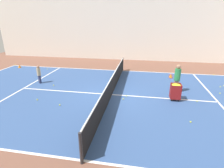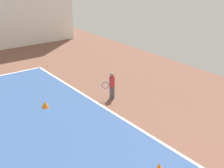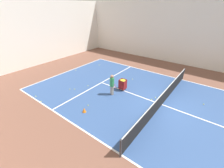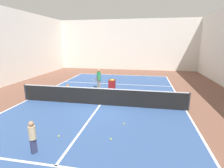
{
  "view_description": "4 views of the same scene",
  "coord_description": "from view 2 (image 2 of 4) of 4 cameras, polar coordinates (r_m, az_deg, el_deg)",
  "views": [
    {
      "loc": [
        9.13,
        1.61,
        4.08
      ],
      "look_at": [
        0.0,
        0.0,
        0.66
      ],
      "focal_mm": 28.0,
      "sensor_mm": 36.0,
      "label": 1
    },
    {
      "loc": [
        -9.13,
        -4.33,
        5.18
      ],
      "look_at": [
        -0.05,
        -11.09,
        0.59
      ],
      "focal_mm": 50.0,
      "sensor_mm": 36.0,
      "label": 2
    },
    {
      "loc": [
        -9.13,
        -2.49,
        6.25
      ],
      "look_at": [
        -1.05,
        3.68,
        0.93
      ],
      "focal_mm": 24.0,
      "sensor_mm": 36.0,
      "label": 3
    },
    {
      "loc": [
        2.67,
        -10.07,
        3.88
      ],
      "look_at": [
        0.11,
        3.45,
        0.54
      ],
      "focal_mm": 28.0,
      "sensor_mm": 36.0,
      "label": 4
    }
  ],
  "objects": [
    {
      "name": "line_baseline_near",
      "position": [
        12.09,
        -2.99,
        -3.32
      ],
      "size": [
        10.26,
        0.1,
        0.0
      ],
      "primitive_type": "cube",
      "color": "white",
      "rests_on": "ground"
    },
    {
      "name": "player_near_baseline",
      "position": [
        12.2,
        -0.07,
        0.09
      ],
      "size": [
        0.28,
        0.56,
        1.08
      ],
      "rotation": [
        0.0,
        0.0,
        1.22
      ],
      "color": "#4C4C56",
      "rests_on": "ground"
    },
    {
      "name": "training_cone_0",
      "position": [
        11.88,
        -12.15,
        -3.67
      ],
      "size": [
        0.28,
        0.28,
        0.24
      ],
      "primitive_type": "cone",
      "color": "orange",
      "rests_on": "ground"
    },
    {
      "name": "training_cone_2",
      "position": [
        8.44,
        8.6,
        -14.92
      ],
      "size": [
        0.27,
        0.27,
        0.27
      ],
      "primitive_type": "cone",
      "color": "orange",
      "rests_on": "ground"
    },
    {
      "name": "tennis_ball_0",
      "position": [
        16.44,
        -11.76,
        3.35
      ],
      "size": [
        0.07,
        0.07,
        0.07
      ],
      "primitive_type": "sphere",
      "color": "yellow",
      "rests_on": "ground"
    }
  ]
}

